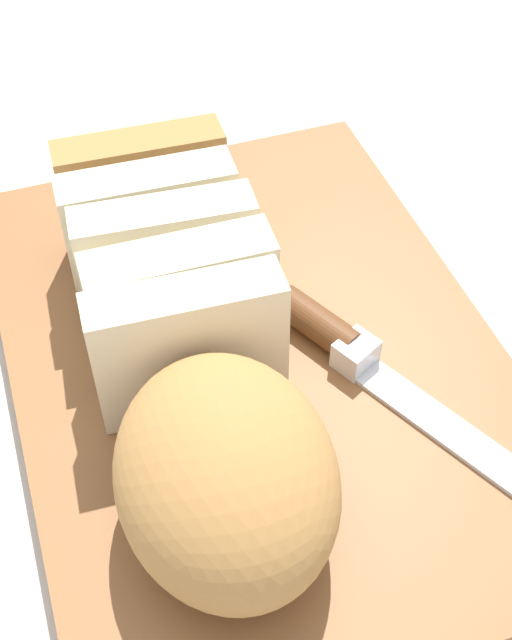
% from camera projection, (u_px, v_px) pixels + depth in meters
% --- Properties ---
extents(ground_plane, '(3.00, 3.00, 0.00)m').
position_uv_depth(ground_plane, '(256.00, 373.00, 0.53)').
color(ground_plane, beige).
extents(cutting_board, '(0.42, 0.30, 0.02)m').
position_uv_depth(cutting_board, '(256.00, 363.00, 0.52)').
color(cutting_board, brown).
rests_on(cutting_board, ground_plane).
extents(bread_loaf, '(0.31, 0.14, 0.09)m').
position_uv_depth(bread_loaf, '(192.00, 357.00, 0.46)').
color(bread_loaf, '#A8753D').
rests_on(bread_loaf, cutting_board).
extents(bread_knife, '(0.26, 0.13, 0.02)m').
position_uv_depth(bread_knife, '(377.00, 371.00, 0.49)').
color(bread_knife, silver).
rests_on(bread_knife, cutting_board).
extents(crumb_near_knife, '(0.01, 0.01, 0.01)m').
position_uv_depth(crumb_near_knife, '(343.00, 331.00, 0.52)').
color(crumb_near_knife, tan).
rests_on(crumb_near_knife, cutting_board).
extents(crumb_near_loaf, '(0.01, 0.01, 0.01)m').
position_uv_depth(crumb_near_loaf, '(231.00, 320.00, 0.53)').
color(crumb_near_loaf, tan).
rests_on(crumb_near_loaf, cutting_board).
extents(crumb_stray_left, '(0.00, 0.00, 0.00)m').
position_uv_depth(crumb_stray_left, '(147.00, 380.00, 0.50)').
color(crumb_stray_left, tan).
rests_on(crumb_stray_left, cutting_board).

